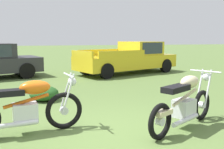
{
  "coord_description": "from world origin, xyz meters",
  "views": [
    {
      "loc": [
        -1.18,
        -4.24,
        1.63
      ],
      "look_at": [
        0.64,
        1.88,
        0.77
      ],
      "focal_mm": 42.56,
      "sensor_mm": 36.0,
      "label": 1
    }
  ],
  "objects_px": {
    "pickup_truck_yellow": "(131,57)",
    "shrub_low": "(44,93)",
    "motorcycle_orange": "(25,107)",
    "motorcycle_cream": "(185,102)"
  },
  "relations": [
    {
      "from": "motorcycle_orange",
      "to": "pickup_truck_yellow",
      "type": "xyz_separation_m",
      "value": [
        4.61,
        7.16,
        0.27
      ]
    },
    {
      "from": "motorcycle_cream",
      "to": "shrub_low",
      "type": "relative_size",
      "value": 2.29
    },
    {
      "from": "shrub_low",
      "to": "motorcycle_orange",
      "type": "bearing_deg",
      "value": -99.13
    },
    {
      "from": "motorcycle_cream",
      "to": "pickup_truck_yellow",
      "type": "xyz_separation_m",
      "value": [
        1.85,
        7.67,
        0.27
      ]
    },
    {
      "from": "motorcycle_cream",
      "to": "shrub_low",
      "type": "distance_m",
      "value": 3.83
    },
    {
      "from": "pickup_truck_yellow",
      "to": "motorcycle_orange",
      "type": "bearing_deg",
      "value": -143.18
    },
    {
      "from": "pickup_truck_yellow",
      "to": "shrub_low",
      "type": "height_order",
      "value": "pickup_truck_yellow"
    },
    {
      "from": "pickup_truck_yellow",
      "to": "shrub_low",
      "type": "xyz_separation_m",
      "value": [
        -4.22,
        -4.68,
        -0.56
      ]
    },
    {
      "from": "shrub_low",
      "to": "motorcycle_cream",
      "type": "bearing_deg",
      "value": -51.6
    },
    {
      "from": "motorcycle_orange",
      "to": "motorcycle_cream",
      "type": "xyz_separation_m",
      "value": [
        2.77,
        -0.5,
        0.01
      ]
    }
  ]
}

